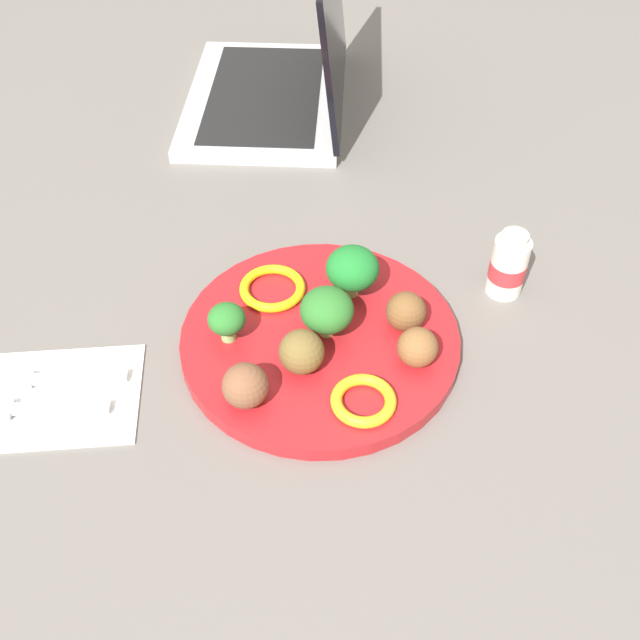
{
  "coord_description": "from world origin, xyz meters",
  "views": [
    {
      "loc": [
        0.07,
        0.5,
        0.56
      ],
      "look_at": [
        0.0,
        0.0,
        0.04
      ],
      "focal_mm": 41.84,
      "sensor_mm": 36.0,
      "label": 1
    }
  ],
  "objects_px": {
    "plate": "(320,339)",
    "yogurt_bottle": "(508,266)",
    "broccoli_floret_back_right": "(227,320)",
    "pepper_ring_front_left": "(363,401)",
    "meatball_front_right": "(406,313)",
    "laptop": "(284,79)",
    "broccoli_floret_mid_right": "(352,269)",
    "knife": "(44,379)",
    "meatball_front_left": "(302,352)",
    "napkin": "(50,397)",
    "fork": "(37,409)",
    "meatball_near_rim": "(245,386)",
    "pepper_ring_far_rim": "(272,288)",
    "broccoli_floret_center": "(327,310)",
    "meatball_back_left": "(417,347)"
  },
  "relations": [
    {
      "from": "napkin",
      "to": "meatball_near_rim",
      "type": "bearing_deg",
      "value": 167.71
    },
    {
      "from": "meatball_back_left",
      "to": "pepper_ring_front_left",
      "type": "xyz_separation_m",
      "value": [
        0.06,
        0.05,
        -0.01
      ]
    },
    {
      "from": "meatball_near_rim",
      "to": "pepper_ring_front_left",
      "type": "distance_m",
      "value": 0.11
    },
    {
      "from": "broccoli_floret_back_right",
      "to": "meatball_near_rim",
      "type": "relative_size",
      "value": 0.98
    },
    {
      "from": "meatball_near_rim",
      "to": "laptop",
      "type": "distance_m",
      "value": 0.56
    },
    {
      "from": "plate",
      "to": "yogurt_bottle",
      "type": "distance_m",
      "value": 0.22
    },
    {
      "from": "pepper_ring_far_rim",
      "to": "laptop",
      "type": "height_order",
      "value": "laptop"
    },
    {
      "from": "meatball_front_left",
      "to": "napkin",
      "type": "relative_size",
      "value": 0.26
    },
    {
      "from": "broccoli_floret_center",
      "to": "knife",
      "type": "relative_size",
      "value": 0.37
    },
    {
      "from": "meatball_near_rim",
      "to": "knife",
      "type": "distance_m",
      "value": 0.2
    },
    {
      "from": "broccoli_floret_back_right",
      "to": "broccoli_floret_mid_right",
      "type": "height_order",
      "value": "broccoli_floret_mid_right"
    },
    {
      "from": "pepper_ring_front_left",
      "to": "plate",
      "type": "bearing_deg",
      "value": -73.65
    },
    {
      "from": "plate",
      "to": "broccoli_floret_back_right",
      "type": "bearing_deg",
      "value": -4.28
    },
    {
      "from": "broccoli_floret_center",
      "to": "meatball_front_left",
      "type": "distance_m",
      "value": 0.05
    },
    {
      "from": "broccoli_floret_mid_right",
      "to": "laptop",
      "type": "xyz_separation_m",
      "value": [
        0.03,
        -0.43,
        -0.01
      ]
    },
    {
      "from": "laptop",
      "to": "meatball_front_right",
      "type": "bearing_deg",
      "value": 98.56
    },
    {
      "from": "broccoli_floret_mid_right",
      "to": "napkin",
      "type": "height_order",
      "value": "broccoli_floret_mid_right"
    },
    {
      "from": "meatball_front_left",
      "to": "meatball_back_left",
      "type": "xyz_separation_m",
      "value": [
        -0.11,
        0.01,
        -0.0
      ]
    },
    {
      "from": "broccoli_floret_back_right",
      "to": "plate",
      "type": "bearing_deg",
      "value": 175.72
    },
    {
      "from": "napkin",
      "to": "knife",
      "type": "relative_size",
      "value": 1.17
    },
    {
      "from": "broccoli_floret_center",
      "to": "meatball_near_rim",
      "type": "bearing_deg",
      "value": 41.23
    },
    {
      "from": "meatball_front_right",
      "to": "meatball_near_rim",
      "type": "height_order",
      "value": "meatball_near_rim"
    },
    {
      "from": "meatball_front_right",
      "to": "knife",
      "type": "distance_m",
      "value": 0.36
    },
    {
      "from": "yogurt_bottle",
      "to": "broccoli_floret_mid_right",
      "type": "bearing_deg",
      "value": -0.01
    },
    {
      "from": "broccoli_floret_mid_right",
      "to": "knife",
      "type": "height_order",
      "value": "broccoli_floret_mid_right"
    },
    {
      "from": "fork",
      "to": "yogurt_bottle",
      "type": "distance_m",
      "value": 0.49
    },
    {
      "from": "meatball_front_left",
      "to": "pepper_ring_far_rim",
      "type": "height_order",
      "value": "meatball_front_left"
    },
    {
      "from": "pepper_ring_front_left",
      "to": "knife",
      "type": "bearing_deg",
      "value": -14.68
    },
    {
      "from": "meatball_front_right",
      "to": "napkin",
      "type": "distance_m",
      "value": 0.35
    },
    {
      "from": "broccoli_floret_back_right",
      "to": "pepper_ring_front_left",
      "type": "distance_m",
      "value": 0.16
    },
    {
      "from": "knife",
      "to": "yogurt_bottle",
      "type": "bearing_deg",
      "value": -171.86
    },
    {
      "from": "pepper_ring_far_rim",
      "to": "fork",
      "type": "bearing_deg",
      "value": 27.17
    },
    {
      "from": "broccoli_floret_back_right",
      "to": "broccoli_floret_center",
      "type": "relative_size",
      "value": 0.77
    },
    {
      "from": "plate",
      "to": "laptop",
      "type": "relative_size",
      "value": 0.79
    },
    {
      "from": "broccoli_floret_mid_right",
      "to": "pepper_ring_far_rim",
      "type": "height_order",
      "value": "broccoli_floret_mid_right"
    },
    {
      "from": "pepper_ring_front_left",
      "to": "meatball_front_right",
      "type": "bearing_deg",
      "value": -122.81
    },
    {
      "from": "broccoli_floret_center",
      "to": "meatball_front_right",
      "type": "xyz_separation_m",
      "value": [
        -0.08,
        0.0,
        -0.01
      ]
    },
    {
      "from": "fork",
      "to": "meatball_front_left",
      "type": "bearing_deg",
      "value": -177.67
    },
    {
      "from": "knife",
      "to": "pepper_ring_far_rim",
      "type": "bearing_deg",
      "value": -160.07
    },
    {
      "from": "plate",
      "to": "broccoli_floret_mid_right",
      "type": "xyz_separation_m",
      "value": [
        -0.04,
        -0.05,
        0.04
      ]
    },
    {
      "from": "broccoli_floret_back_right",
      "to": "pepper_ring_far_rim",
      "type": "distance_m",
      "value": 0.08
    },
    {
      "from": "napkin",
      "to": "fork",
      "type": "distance_m",
      "value": 0.02
    },
    {
      "from": "broccoli_floret_back_right",
      "to": "knife",
      "type": "relative_size",
      "value": 0.29
    },
    {
      "from": "broccoli_floret_back_right",
      "to": "meatball_front_right",
      "type": "bearing_deg",
      "value": 177.19
    },
    {
      "from": "knife",
      "to": "meatball_near_rim",
      "type": "bearing_deg",
      "value": 162.91
    },
    {
      "from": "plate",
      "to": "napkin",
      "type": "distance_m",
      "value": 0.27
    },
    {
      "from": "broccoli_floret_center",
      "to": "laptop",
      "type": "distance_m",
      "value": 0.48
    },
    {
      "from": "napkin",
      "to": "fork",
      "type": "bearing_deg",
      "value": 63.3
    },
    {
      "from": "plate",
      "to": "laptop",
      "type": "bearing_deg",
      "value": -91.64
    },
    {
      "from": "pepper_ring_far_rim",
      "to": "knife",
      "type": "relative_size",
      "value": 0.48
    }
  ]
}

